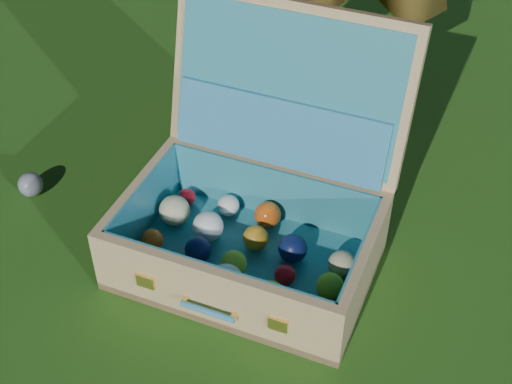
# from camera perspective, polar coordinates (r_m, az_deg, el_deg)

# --- Properties ---
(ground) EXTENTS (60.00, 60.00, 0.00)m
(ground) POSITION_cam_1_polar(r_m,az_deg,el_deg) (2.03, -4.34, -1.50)
(ground) COLOR #215114
(ground) RESTS_ON ground
(stray_ball) EXTENTS (0.07, 0.07, 0.07)m
(stray_ball) POSITION_cam_1_polar(r_m,az_deg,el_deg) (2.15, -17.59, 0.57)
(stray_ball) COLOR teal
(stray_ball) RESTS_ON ground
(suitcase) EXTENTS (0.68, 0.64, 0.60)m
(suitcase) POSITION_cam_1_polar(r_m,az_deg,el_deg) (1.81, 0.29, -0.36)
(suitcase) COLOR tan
(suitcase) RESTS_ON ground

